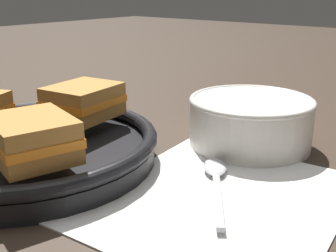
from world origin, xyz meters
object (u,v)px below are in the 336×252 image
at_px(spoon, 216,175).
at_px(skillet, 30,148).
at_px(soup_bowl, 250,119).
at_px(sandwich_far_left, 32,138).
at_px(sandwich_near_left, 83,101).

height_order(spoon, skillet, skillet).
height_order(soup_bowl, sandwich_far_left, sandwich_far_left).
height_order(spoon, sandwich_far_left, sandwich_far_left).
height_order(soup_bowl, skillet, soup_bowl).
xyz_separation_m(spoon, sandwich_far_left, (-0.15, 0.14, 0.06)).
relative_size(sandwich_near_left, sandwich_far_left, 0.93).
relative_size(skillet, sandwich_far_left, 3.56).
xyz_separation_m(soup_bowl, sandwich_far_left, (-0.28, 0.11, 0.02)).
relative_size(skillet, sandwich_near_left, 3.81).
xyz_separation_m(soup_bowl, skillet, (-0.24, 0.19, -0.02)).
height_order(spoon, sandwich_near_left, sandwich_near_left).
bearing_deg(spoon, sandwich_far_left, 102.47).
bearing_deg(spoon, soup_bowl, -23.16).
bearing_deg(soup_bowl, spoon, -167.97).
xyz_separation_m(soup_bowl, spoon, (-0.13, -0.03, -0.03)).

